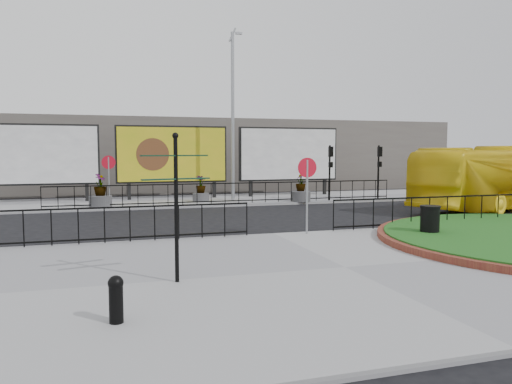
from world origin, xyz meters
name	(u,v)px	position (x,y,z in m)	size (l,w,h in m)	color
ground	(274,237)	(0.00, 0.00, 0.00)	(90.00, 90.00, 0.00)	black
pavement_near	(345,270)	(0.00, -5.00, 0.06)	(30.00, 10.00, 0.12)	gray
pavement_far	(202,200)	(0.00, 12.00, 0.06)	(44.00, 6.00, 0.12)	gray
railing_near_left	(78,226)	(-6.00, -0.30, 0.67)	(10.00, 0.10, 1.10)	black
railing_near_right	(447,211)	(6.50, -0.30, 0.67)	(9.00, 0.10, 1.10)	black
railing_far	(232,193)	(1.00, 9.30, 0.67)	(18.00, 0.10, 1.10)	black
speed_sign_far	(109,170)	(-5.00, 9.40, 1.92)	(0.64, 0.07, 2.47)	gray
speed_sign_near	(307,179)	(1.00, -0.40, 1.92)	(0.64, 0.07, 2.47)	gray
billboard_left	(37,155)	(-8.50, 12.97, 2.60)	(6.20, 0.31, 4.10)	black
billboard_mid	(172,155)	(-1.50, 12.97, 2.60)	(6.20, 0.31, 4.10)	black
billboard_right	(289,154)	(5.50, 12.97, 2.60)	(6.20, 0.31, 4.10)	black
lamp_post	(233,113)	(1.51, 11.00, 4.83)	(0.74, 0.18, 9.23)	gray
signal_pole_a	(330,164)	(6.50, 9.34, 2.10)	(0.22, 0.26, 3.00)	black
signal_pole_b	(379,164)	(9.50, 9.34, 2.10)	(0.22, 0.26, 3.00)	black
building_backdrop	(176,155)	(0.00, 22.00, 2.50)	(40.00, 10.00, 5.00)	#59554E
fingerpost_sign	(176,193)	(-3.90, -5.15, 1.96)	(1.43, 0.53, 3.05)	black
bollard	(116,297)	(-5.17, -7.32, 0.53)	(0.24, 0.24, 0.75)	black
litter_bin	(430,222)	(4.24, -2.37, 0.63)	(0.61, 0.61, 1.02)	black
bus	(499,178)	(12.89, 4.10, 1.52)	(2.56, 10.94, 3.05)	yellow
planter_a	(100,195)	(-5.41, 9.60, 0.69)	(1.07, 1.07, 1.61)	#4C4C4F
planter_b	(201,192)	(-0.30, 10.91, 0.64)	(0.88, 0.88, 1.39)	#4C4C4F
planter_c	(301,192)	(4.81, 9.40, 0.63)	(1.06, 1.06, 1.51)	#4C4C4F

